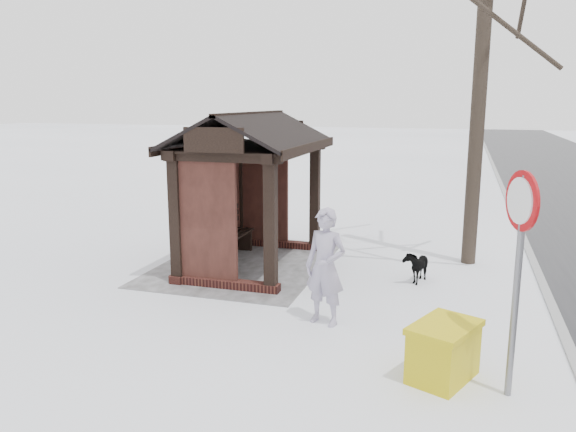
# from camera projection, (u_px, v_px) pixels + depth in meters

# --- Properties ---
(ground) EXTENTS (120.00, 120.00, 0.00)m
(ground) POSITION_uv_depth(u_px,v_px,m) (253.00, 265.00, 11.48)
(ground) COLOR white
(ground) RESTS_ON ground
(kerb) EXTENTS (120.00, 0.15, 0.06)m
(kerb) POSITION_uv_depth(u_px,v_px,m) (545.00, 291.00, 9.88)
(kerb) COLOR gray
(kerb) RESTS_ON ground
(trampled_patch) EXTENTS (4.20, 3.20, 0.02)m
(trampled_patch) POSITION_uv_depth(u_px,v_px,m) (244.00, 264.00, 11.54)
(trampled_patch) COLOR #96969B
(trampled_patch) RESTS_ON ground
(bus_shelter) EXTENTS (3.60, 2.40, 3.09)m
(bus_shelter) POSITION_uv_depth(u_px,v_px,m) (245.00, 159.00, 11.09)
(bus_shelter) COLOR #3B1815
(bus_shelter) RESTS_ON ground
(pedestrian) EXTENTS (0.57, 0.73, 1.77)m
(pedestrian) POSITION_uv_depth(u_px,v_px,m) (325.00, 267.00, 8.31)
(pedestrian) COLOR #9C93AC
(pedestrian) RESTS_ON ground
(dog) EXTENTS (0.78, 0.49, 0.61)m
(dog) POSITION_uv_depth(u_px,v_px,m) (416.00, 265.00, 10.40)
(dog) COLOR black
(dog) RESTS_ON ground
(grit_bin) EXTENTS (1.08, 0.93, 0.70)m
(grit_bin) POSITION_uv_depth(u_px,v_px,m) (443.00, 351.00, 6.72)
(grit_bin) COLOR #BFAB0B
(grit_bin) RESTS_ON ground
(road_sign) EXTENTS (0.62, 0.29, 2.58)m
(road_sign) POSITION_uv_depth(u_px,v_px,m) (519.00, 239.00, 6.06)
(road_sign) COLOR slate
(road_sign) RESTS_ON ground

